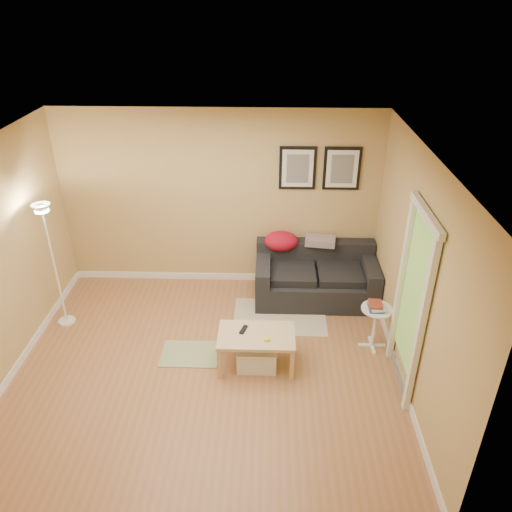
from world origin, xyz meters
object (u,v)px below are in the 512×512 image
sofa (316,275)px  side_table (374,328)px  storage_bin (257,357)px  book_stack (376,306)px  floor_lamp (55,270)px  coffee_table (256,349)px

sofa → side_table: (0.64, -1.08, -0.09)m
sofa → storage_bin: 1.71m
book_stack → floor_lamp: bearing=158.2°
sofa → coffee_table: bearing=-118.8°
sofa → book_stack: bearing=-60.2°
book_stack → floor_lamp: size_ratio=0.14×
storage_bin → book_stack: size_ratio=2.02×
floor_lamp → book_stack: bearing=-5.6°
storage_bin → floor_lamp: floor_lamp is taller
storage_bin → side_table: 1.50m
sofa → storage_bin: size_ratio=3.57×
coffee_table → sofa: bearing=67.9°
side_table → book_stack: book_stack is taller
storage_bin → floor_lamp: (-2.58, 0.80, 0.67)m
side_table → coffee_table: bearing=-165.3°
side_table → book_stack: 0.33m
side_table → sofa: bearing=120.6°
sofa → coffee_table: sofa is taller
book_stack → floor_lamp: floor_lamp is taller
side_table → book_stack: (-0.02, -0.00, 0.33)m
coffee_table → storage_bin: bearing=-74.0°
side_table → floor_lamp: 4.07m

